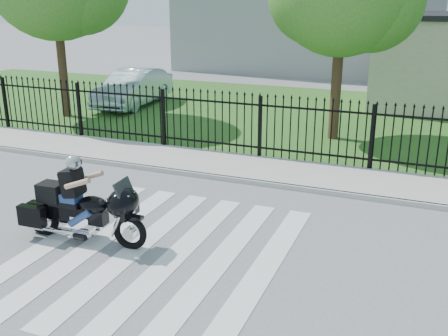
% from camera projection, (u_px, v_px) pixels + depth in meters
% --- Properties ---
extents(ground, '(120.00, 120.00, 0.00)m').
position_uv_depth(ground, '(156.00, 252.00, 9.45)').
color(ground, slate).
rests_on(ground, ground).
extents(crosswalk, '(5.00, 5.50, 0.01)m').
position_uv_depth(crosswalk, '(156.00, 252.00, 9.44)').
color(crosswalk, silver).
rests_on(crosswalk, ground).
extents(sidewalk, '(40.00, 2.00, 0.12)m').
position_uv_depth(sidewalk, '(247.00, 168.00, 13.83)').
color(sidewalk, '#ADAAA3').
rests_on(sidewalk, ground).
extents(curb, '(40.00, 0.12, 0.12)m').
position_uv_depth(curb, '(234.00, 180.00, 12.95)').
color(curb, '#ADAAA3').
rests_on(curb, ground).
extents(grass_strip, '(40.00, 12.00, 0.02)m').
position_uv_depth(grass_strip, '(308.00, 115.00, 20.01)').
color(grass_strip, '#285D1F').
rests_on(grass_strip, ground).
extents(iron_fence, '(26.00, 0.04, 1.80)m').
position_uv_depth(iron_fence, '(260.00, 128.00, 14.45)').
color(iron_fence, black).
rests_on(iron_fence, ground).
extents(motorcycle_rider, '(2.59, 0.82, 1.71)m').
position_uv_depth(motorcycle_rider, '(80.00, 206.00, 9.70)').
color(motorcycle_rider, black).
rests_on(motorcycle_rider, ground).
extents(parked_car, '(1.80, 4.57, 1.48)m').
position_uv_depth(parked_car, '(133.00, 88.00, 21.51)').
color(parked_car, '#A4BCCE').
rests_on(parked_car, grass_strip).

